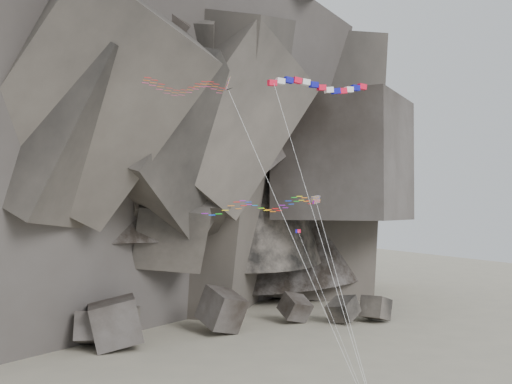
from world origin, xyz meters
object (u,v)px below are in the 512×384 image
banner_kite (320,87)px  pennant_kite (313,270)px  parafoil_kite (258,205)px  delta_kite (183,86)px

banner_kite → pennant_kite: banner_kite is taller
banner_kite → parafoil_kite: size_ratio=1.57×
delta_kite → parafoil_kite: 12.49m
delta_kite → parafoil_kite: bearing=21.9°
delta_kite → pennant_kite: (13.19, -0.78, -16.22)m
delta_kite → parafoil_kite: size_ratio=1.53×
banner_kite → pennant_kite: (-1.70, -1.12, -17.49)m
delta_kite → pennant_kite: size_ratio=1.85×
delta_kite → pennant_kite: bearing=19.0°
banner_kite → pennant_kite: bearing=-137.8°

